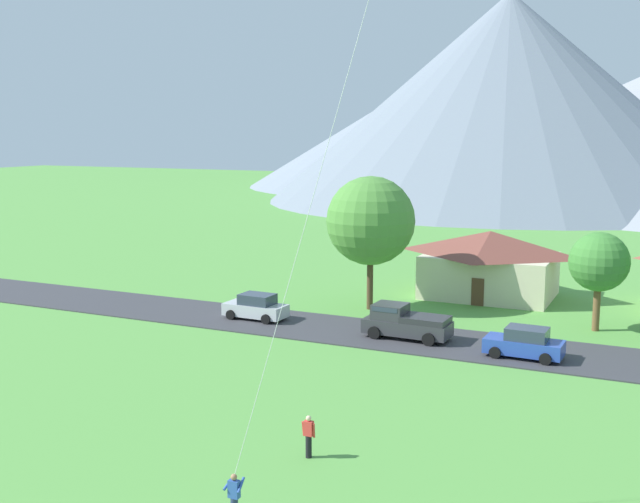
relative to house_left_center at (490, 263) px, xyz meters
The scene contains 10 objects.
road_strip 14.35m from the house_left_center, 86.01° to the right, with size 160.00×6.54×0.08m, color #38383D.
mountain_west_ridge 118.61m from the house_left_center, 109.69° to the left, with size 79.88×79.88×24.12m, color gray.
mountain_east_ridge 84.58m from the house_left_center, 101.14° to the left, with size 83.88×83.88×36.16m, color slate.
house_left_center is the anchor object (origin of this frame).
tree_near_left 11.27m from the house_left_center, 41.07° to the right, with size 3.70×3.70×6.24m.
tree_left_of_center 10.86m from the house_left_center, 130.23° to the right, with size 6.17×6.17×9.35m.
parked_car_blue_west_end 16.36m from the house_left_center, 70.36° to the right, with size 4.26×2.19×1.68m.
parked_car_silver_mid_east 18.66m from the house_left_center, 131.32° to the right, with size 4.25×2.17×1.68m.
pickup_truck_charcoal_east_side 14.49m from the house_left_center, 97.15° to the right, with size 5.25×2.43×1.99m.
watcher_person 32.07m from the house_left_center, 89.26° to the right, with size 0.56×0.24×1.68m.
Camera 1 is at (11.69, -13.03, 12.38)m, focal length 43.21 mm.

